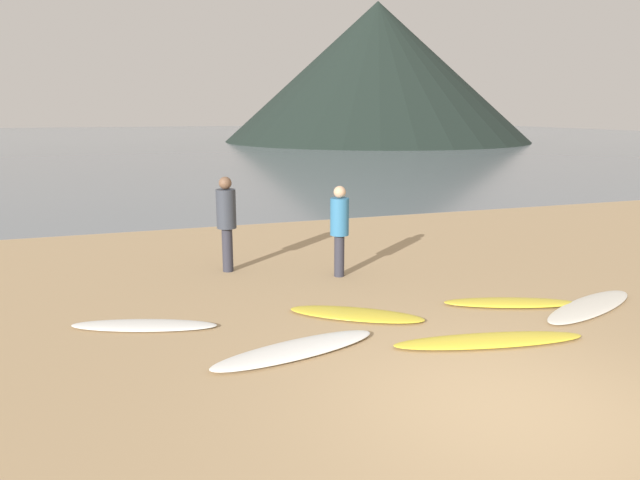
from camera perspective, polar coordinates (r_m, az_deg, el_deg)
ground_plane at (r=15.43m, az=-4.71°, el=0.76°), size 120.00×120.00×0.20m
ocean_water at (r=65.57m, az=-15.77°, el=9.41°), size 140.00×100.00×0.01m
headland_hill at (r=60.12m, az=5.52°, el=15.89°), size 29.89×29.89×13.24m
surfboard_0 at (r=8.81m, az=-16.72°, el=-7.94°), size 2.13×1.14×0.07m
surfboard_1 at (r=7.61m, az=-2.39°, el=-10.59°), size 2.40×1.11×0.10m
surfboard_2 at (r=8.89m, az=3.52°, el=-7.21°), size 2.04×1.63×0.08m
surfboard_3 at (r=8.22m, az=16.13°, el=-9.35°), size 2.68×0.97×0.08m
surfboard_4 at (r=9.84m, az=18.00°, el=-5.81°), size 2.15×1.15×0.09m
surfboard_5 at (r=10.13m, az=24.75°, el=-5.87°), size 2.44×1.45×0.08m
person_0 at (r=11.22m, az=-9.08°, el=2.30°), size 0.37×0.37×1.82m
person_1 at (r=10.75m, az=1.91°, el=1.60°), size 0.34×0.34×1.69m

